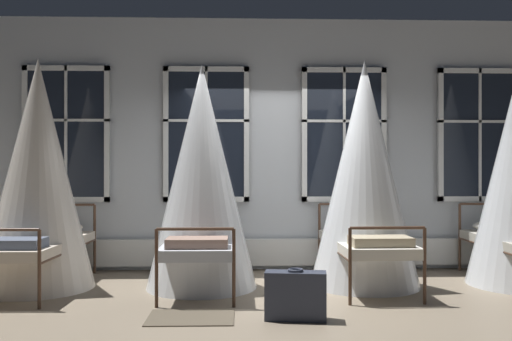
% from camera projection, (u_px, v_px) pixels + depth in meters
% --- Properties ---
extents(ground, '(19.98, 19.98, 0.00)m').
position_uv_depth(ground, '(283.00, 290.00, 6.10)').
color(ground, gray).
extents(back_wall_with_windows, '(10.99, 0.10, 3.49)m').
position_uv_depth(back_wall_with_windows, '(275.00, 144.00, 7.48)').
color(back_wall_with_windows, silver).
rests_on(back_wall_with_windows, ground).
extents(window_bank, '(6.89, 0.10, 2.73)m').
position_uv_depth(window_bank, '(276.00, 188.00, 7.36)').
color(window_bank, black).
rests_on(window_bank, ground).
extents(cot_first, '(1.29, 1.92, 2.68)m').
position_uv_depth(cot_first, '(38.00, 177.00, 6.21)').
color(cot_first, '#4C3323').
rests_on(cot_first, ground).
extents(cot_second, '(1.29, 1.90, 2.62)m').
position_uv_depth(cot_second, '(202.00, 179.00, 6.28)').
color(cot_second, '#4C3323').
rests_on(cot_second, ground).
extents(cot_third, '(1.29, 1.91, 2.69)m').
position_uv_depth(cot_third, '(364.00, 176.00, 6.38)').
color(cot_third, '#4C3323').
rests_on(cot_third, ground).
extents(rug_second, '(0.80, 0.57, 0.01)m').
position_uv_depth(rug_second, '(191.00, 317.00, 4.96)').
color(rug_second, brown).
rests_on(rug_second, ground).
extents(suitcase_dark, '(0.58, 0.28, 0.47)m').
position_uv_depth(suitcase_dark, '(295.00, 295.00, 4.90)').
color(suitcase_dark, '#2D3342').
rests_on(suitcase_dark, ground).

